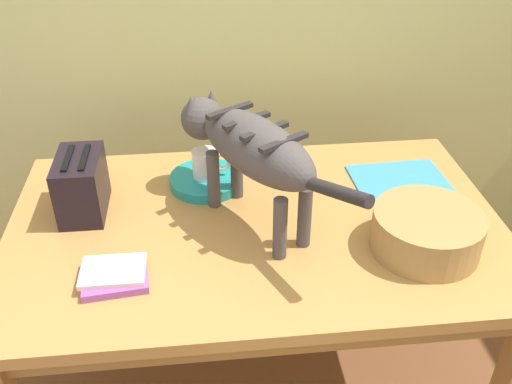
{
  "coord_description": "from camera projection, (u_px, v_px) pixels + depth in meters",
  "views": [
    {
      "loc": [
        -0.15,
        -0.34,
        1.67
      ],
      "look_at": [
        -0.01,
        0.93,
        0.84
      ],
      "focal_mm": 40.12,
      "sensor_mm": 36.0,
      "label": 1
    }
  ],
  "objects": [
    {
      "name": "saucer_bowl",
      "position": [
        206.0,
        180.0,
        1.74
      ],
      "size": [
        0.22,
        0.22,
        0.03
      ],
      "primitive_type": "cylinder",
      "color": "teal",
      "rests_on": "dining_table"
    },
    {
      "name": "coffee_mug",
      "position": [
        206.0,
        164.0,
        1.7
      ],
      "size": [
        0.12,
        0.08,
        0.09
      ],
      "color": "white",
      "rests_on": "saucer_bowl"
    },
    {
      "name": "cat",
      "position": [
        248.0,
        146.0,
        1.48
      ],
      "size": [
        0.41,
        0.61,
        0.32
      ],
      "rotation": [
        0.0,
        0.0,
        0.55
      ],
      "color": "#4B4442",
      "rests_on": "dining_table"
    },
    {
      "name": "wicker_basket",
      "position": [
        427.0,
        231.0,
        1.46
      ],
      "size": [
        0.28,
        0.28,
        0.11
      ],
      "color": "#A67F47",
      "rests_on": "dining_table"
    },
    {
      "name": "magazine",
      "position": [
        400.0,
        181.0,
        1.76
      ],
      "size": [
        0.3,
        0.23,
        0.01
      ],
      "primitive_type": "cube",
      "rotation": [
        0.0,
        0.0,
        0.05
      ],
      "color": "#3B8ECE",
      "rests_on": "dining_table"
    },
    {
      "name": "toaster",
      "position": [
        82.0,
        185.0,
        1.59
      ],
      "size": [
        0.12,
        0.2,
        0.18
      ],
      "color": "black",
      "rests_on": "dining_table"
    },
    {
      "name": "dining_table",
      "position": [
        256.0,
        247.0,
        1.63
      ],
      "size": [
        1.37,
        0.85,
        0.74
      ],
      "color": "#B58041",
      "rests_on": "ground_plane"
    },
    {
      "name": "book_stack",
      "position": [
        114.0,
        276.0,
        1.37
      ],
      "size": [
        0.17,
        0.13,
        0.03
      ],
      "color": "#964C9E",
      "rests_on": "dining_table"
    }
  ]
}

